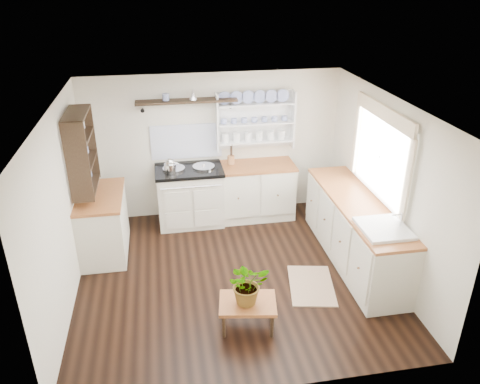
{
  "coord_description": "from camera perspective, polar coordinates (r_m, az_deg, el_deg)",
  "views": [
    {
      "loc": [
        -0.79,
        -5.07,
        3.68
      ],
      "look_at": [
        0.14,
        0.25,
        1.1
      ],
      "focal_mm": 35.0,
      "sensor_mm": 36.0,
      "label": 1
    }
  ],
  "objects": [
    {
      "name": "plate_rack",
      "position": [
        7.39,
        1.8,
        8.83
      ],
      "size": [
        1.2,
        0.22,
        0.9
      ],
      "color": "white",
      "rests_on": "wall_back"
    },
    {
      "name": "right_cabinets",
      "position": [
        6.58,
        13.83,
        -4.58
      ],
      "size": [
        0.62,
        2.43,
        0.9
      ],
      "color": "beige",
      "rests_on": "floor"
    },
    {
      "name": "wall_left",
      "position": [
        5.79,
        -20.86,
        -2.17
      ],
      "size": [
        0.02,
        3.8,
        2.3
      ],
      "primitive_type": "cube",
      "color": "silver",
      "rests_on": "ground"
    },
    {
      "name": "belfast_sink",
      "position": [
        5.83,
        16.99,
        -5.28
      ],
      "size": [
        0.55,
        0.6,
        0.45
      ],
      "color": "white",
      "rests_on": "right_cabinets"
    },
    {
      "name": "utensil_crock",
      "position": [
        7.34,
        -1.12,
        3.93
      ],
      "size": [
        0.11,
        0.11,
        0.13
      ],
      "primitive_type": "cylinder",
      "color": "#AA6C3E",
      "rests_on": "back_cabinets"
    },
    {
      "name": "aga_cooker",
      "position": [
        7.38,
        -6.09,
        -0.39
      ],
      "size": [
        1.03,
        0.72,
        0.95
      ],
      "color": "beige",
      "rests_on": "floor"
    },
    {
      "name": "center_table",
      "position": [
        5.36,
        0.94,
        -13.61
      ],
      "size": [
        0.69,
        0.55,
        0.34
      ],
      "rotation": [
        0.0,
        0.0,
        -0.17
      ],
      "color": "brown",
      "rests_on": "floor"
    },
    {
      "name": "left_cabinets",
      "position": [
        6.84,
        -16.34,
        -3.67
      ],
      "size": [
        0.62,
        1.13,
        0.9
      ],
      "color": "beige",
      "rests_on": "floor"
    },
    {
      "name": "floor_rug",
      "position": [
        6.19,
        8.69,
        -11.19
      ],
      "size": [
        0.7,
        0.94,
        0.02
      ],
      "primitive_type": "cube",
      "rotation": [
        0.0,
        0.0,
        -0.19
      ],
      "color": "#967657",
      "rests_on": "floor"
    },
    {
      "name": "back_cabinets",
      "position": [
        7.53,
        1.71,
        0.23
      ],
      "size": [
        1.27,
        0.63,
        0.9
      ],
      "color": "beige",
      "rests_on": "floor"
    },
    {
      "name": "ceiling",
      "position": [
        5.31,
        -0.99,
        10.49
      ],
      "size": [
        4.0,
        3.8,
        0.01
      ],
      "primitive_type": "cube",
      "color": "white",
      "rests_on": "wall_back"
    },
    {
      "name": "wall_right",
      "position": [
        6.31,
        17.32,
        0.7
      ],
      "size": [
        0.02,
        3.8,
        2.3
      ],
      "primitive_type": "cube",
      "color": "silver",
      "rests_on": "ground"
    },
    {
      "name": "wall_back",
      "position": [
        7.45,
        -3.23,
        5.67
      ],
      "size": [
        4.0,
        0.02,
        2.3
      ],
      "primitive_type": "cube",
      "color": "silver",
      "rests_on": "ground"
    },
    {
      "name": "floor",
      "position": [
        6.31,
        -0.83,
        -10.12
      ],
      "size": [
        4.0,
        3.8,
        0.01
      ],
      "primitive_type": "cube",
      "color": "black",
      "rests_on": "ground"
    },
    {
      "name": "window",
      "position": [
        6.26,
        16.8,
        4.69
      ],
      "size": [
        0.08,
        1.55,
        1.22
      ],
      "color": "white",
      "rests_on": "wall_right"
    },
    {
      "name": "high_shelf",
      "position": [
        7.08,
        -6.53,
        10.9
      ],
      "size": [
        1.5,
        0.29,
        0.16
      ],
      "color": "black",
      "rests_on": "wall_back"
    },
    {
      "name": "kettle",
      "position": [
        7.03,
        -8.51,
        3.2
      ],
      "size": [
        0.18,
        0.18,
        0.22
      ],
      "primitive_type": null,
      "color": "silver",
      "rests_on": "aga_cooker"
    },
    {
      "name": "potted_plant",
      "position": [
        5.18,
        0.96,
        -11.09
      ],
      "size": [
        0.49,
        0.44,
        0.5
      ],
      "primitive_type": "imported",
      "rotation": [
        0.0,
        0.0,
        0.12
      ],
      "color": "#3F7233",
      "rests_on": "center_table"
    },
    {
      "name": "left_shelving",
      "position": [
        6.42,
        -18.76,
        4.78
      ],
      "size": [
        0.28,
        0.8,
        1.05
      ],
      "primitive_type": "cube",
      "color": "black",
      "rests_on": "wall_left"
    }
  ]
}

